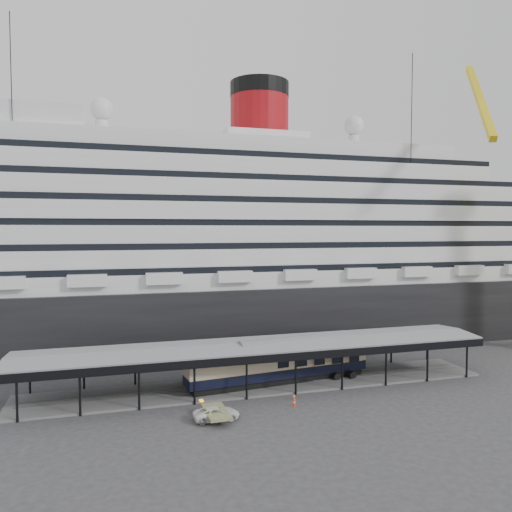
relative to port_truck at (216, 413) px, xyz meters
name	(u,v)px	position (x,y,z in m)	size (l,w,h in m)	color
ground	(274,399)	(7.33, 3.99, -0.64)	(200.00, 200.00, 0.00)	#333336
cruise_ship	(215,232)	(7.37, 35.99, 17.71)	(130.00, 30.00, 43.90)	black
platform_canopy	(261,366)	(7.33, 8.99, 1.73)	(56.00, 9.18, 5.30)	slate
port_truck	(216,413)	(0.00, 0.00, 0.00)	(2.11, 4.57, 1.27)	white
pullman_carriage	(279,362)	(9.64, 8.99, 2.12)	(23.35, 5.79, 22.73)	black
traffic_cone_left	(226,414)	(1.06, 0.22, -0.29)	(0.39, 0.39, 0.70)	#DA400C
traffic_cone_mid	(294,403)	(8.70, 1.35, -0.29)	(0.45, 0.45, 0.70)	#F8310D
traffic_cone_right	(294,397)	(9.38, 3.22, -0.29)	(0.41, 0.41, 0.69)	#ED460D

